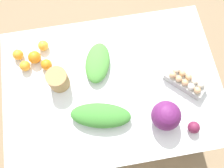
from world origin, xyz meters
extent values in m
plane|color=#937A5B|center=(0.00, 0.00, 0.00)|extent=(8.00, 8.00, 0.00)
cube|color=silver|center=(0.00, 0.00, 0.73)|extent=(1.39, 0.99, 0.03)
cylinder|color=brown|center=(0.63, -0.44, 0.36)|extent=(0.06, 0.06, 0.71)
cylinder|color=brown|center=(-0.63, 0.44, 0.36)|extent=(0.06, 0.06, 0.71)
cylinder|color=brown|center=(0.63, 0.44, 0.36)|extent=(0.06, 0.06, 0.71)
sphere|color=#601E5B|center=(0.27, -0.27, 0.83)|extent=(0.17, 0.17, 0.17)
cube|color=#A8A8A3|center=(0.45, -0.07, 0.77)|extent=(0.25, 0.25, 0.06)
sphere|color=white|center=(0.53, -0.11, 0.82)|extent=(0.04, 0.04, 0.04)
sphere|color=white|center=(0.50, -0.08, 0.82)|extent=(0.04, 0.04, 0.04)
sphere|color=tan|center=(0.47, -0.05, 0.82)|extent=(0.04, 0.04, 0.04)
sphere|color=tan|center=(0.44, -0.02, 0.82)|extent=(0.04, 0.04, 0.04)
sphere|color=white|center=(0.41, 0.01, 0.82)|extent=(0.04, 0.04, 0.04)
sphere|color=tan|center=(0.50, -0.15, 0.82)|extent=(0.04, 0.04, 0.04)
sphere|color=white|center=(0.47, -0.12, 0.82)|extent=(0.04, 0.04, 0.04)
sphere|color=tan|center=(0.44, -0.08, 0.82)|extent=(0.04, 0.04, 0.04)
sphere|color=tan|center=(0.41, -0.05, 0.82)|extent=(0.04, 0.04, 0.04)
sphere|color=tan|center=(0.38, -0.02, 0.82)|extent=(0.04, 0.04, 0.04)
cylinder|color=#A87F51|center=(-0.33, 0.07, 0.81)|extent=(0.13, 0.13, 0.13)
ellipsoid|color=#4C933D|center=(-0.07, 0.15, 0.78)|extent=(0.23, 0.31, 0.08)
ellipsoid|color=#3D8433|center=(-0.10, -0.19, 0.79)|extent=(0.39, 0.23, 0.09)
sphere|color=maroon|center=(0.43, -0.36, 0.78)|extent=(0.07, 0.07, 0.07)
sphere|color=orange|center=(-0.46, 0.26, 0.79)|extent=(0.08, 0.08, 0.08)
sphere|color=orange|center=(-0.53, 0.21, 0.78)|extent=(0.07, 0.07, 0.07)
sphere|color=orange|center=(-0.39, 0.20, 0.78)|extent=(0.07, 0.07, 0.07)
sphere|color=orange|center=(-0.57, 0.30, 0.78)|extent=(0.07, 0.07, 0.07)
sphere|color=#F9A833|center=(-0.40, 0.34, 0.78)|extent=(0.07, 0.07, 0.07)
camera|label=1|loc=(-0.09, -0.51, 2.25)|focal=40.00mm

